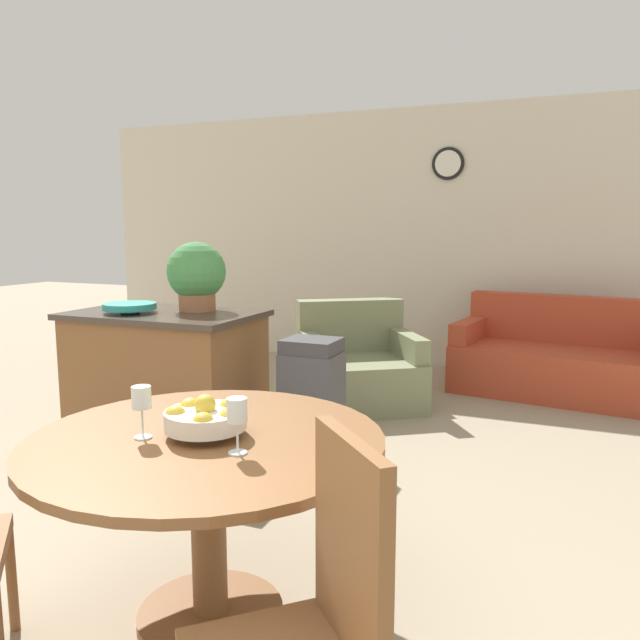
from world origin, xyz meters
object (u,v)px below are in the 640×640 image
(fruit_bowl, at_px, (206,418))
(armchair, at_px, (358,370))
(wine_glass_right, at_px, (237,413))
(couch, at_px, (562,362))
(kitchen_island, at_px, (166,375))
(teal_bowl, at_px, (130,307))
(wine_glass_left, at_px, (142,400))
(potted_plant, at_px, (196,274))
(dining_chair_near_right, at_px, (309,625))
(trash_bin, at_px, (312,397))
(dining_table, at_px, (207,479))

(fruit_bowl, height_order, armchair, fruit_bowl)
(wine_glass_right, relative_size, couch, 0.10)
(wine_glass_right, relative_size, kitchen_island, 0.15)
(teal_bowl, bearing_deg, fruit_bowl, -43.86)
(wine_glass_right, bearing_deg, teal_bowl, 137.48)
(wine_glass_left, xyz_separation_m, potted_plant, (-1.05, 1.93, 0.28))
(dining_chair_near_right, bearing_deg, potted_plant, -4.87)
(trash_bin, bearing_deg, couch, 56.38)
(wine_glass_left, bearing_deg, trash_bin, 94.57)
(couch, height_order, armchair, couch)
(wine_glass_left, relative_size, teal_bowl, 0.54)
(dining_table, relative_size, potted_plant, 2.72)
(dining_chair_near_right, distance_m, wine_glass_right, 0.75)
(wine_glass_left, distance_m, trash_bin, 1.93)
(dining_table, relative_size, dining_chair_near_right, 1.33)
(dining_chair_near_right, xyz_separation_m, couch, (0.45, 4.54, -0.23))
(wine_glass_right, bearing_deg, armchair, 101.83)
(wine_glass_left, height_order, armchair, wine_glass_left)
(teal_bowl, relative_size, couch, 0.19)
(wine_glass_left, bearing_deg, fruit_bowl, 27.72)
(fruit_bowl, xyz_separation_m, wine_glass_left, (-0.20, -0.10, 0.07))
(wine_glass_right, relative_size, potted_plant, 0.40)
(dining_chair_near_right, height_order, trash_bin, dining_chair_near_right)
(fruit_bowl, xyz_separation_m, wine_glass_right, (0.19, -0.11, 0.07))
(wine_glass_left, bearing_deg, wine_glass_right, -0.55)
(teal_bowl, height_order, couch, teal_bowl)
(dining_table, xyz_separation_m, armchair, (-0.45, 2.98, -0.27))
(dining_table, relative_size, armchair, 1.03)
(wine_glass_right, bearing_deg, dining_chair_near_right, -45.48)
(wine_glass_right, bearing_deg, kitchen_island, 132.18)
(armchair, bearing_deg, couch, -2.45)
(dining_chair_near_right, xyz_separation_m, fruit_bowl, (-0.66, 0.58, 0.27))
(dining_chair_near_right, xyz_separation_m, trash_bin, (-1.01, 2.35, -0.14))
(wine_glass_right, bearing_deg, trash_bin, 106.15)
(wine_glass_left, height_order, trash_bin, wine_glass_left)
(dining_table, relative_size, teal_bowl, 3.64)
(couch, bearing_deg, dining_chair_near_right, -87.36)
(kitchen_island, relative_size, teal_bowl, 3.60)
(wine_glass_left, bearing_deg, armchair, 94.73)
(dining_table, bearing_deg, trash_bin, 101.13)
(potted_plant, bearing_deg, dining_chair_near_right, -51.57)
(dining_table, height_order, dining_chair_near_right, dining_chair_near_right)
(teal_bowl, height_order, trash_bin, teal_bowl)
(fruit_bowl, bearing_deg, dining_chair_near_right, -41.39)
(wine_glass_right, bearing_deg, couch, 77.29)
(wine_glass_right, relative_size, teal_bowl, 0.54)
(dining_table, bearing_deg, potted_plant, 124.38)
(kitchen_island, relative_size, couch, 0.68)
(dining_chair_near_right, distance_m, armchair, 3.75)
(fruit_bowl, xyz_separation_m, potted_plant, (-1.25, 1.82, 0.36))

